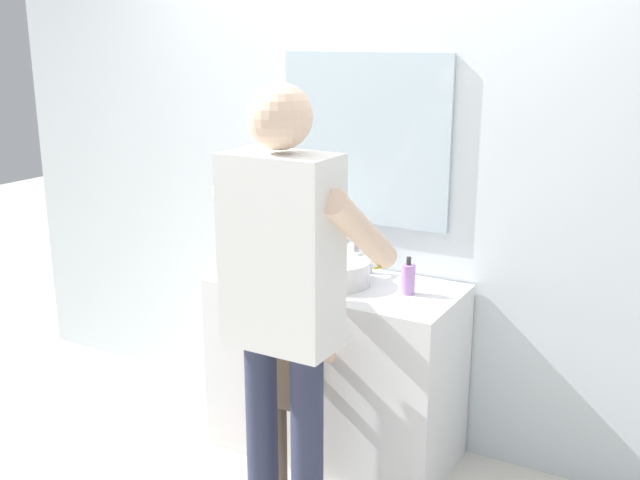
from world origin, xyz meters
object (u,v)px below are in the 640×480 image
object	(u,v)px
soap_bottle	(408,279)
child_toddler	(290,375)
adult_parent	(284,280)
toothbrush_cup	(261,260)

from	to	relation	value
soap_bottle	child_toddler	size ratio (longest dim) A/B	0.18
soap_bottle	adult_parent	xyz separation A→B (m)	(-0.21, -0.66, 0.15)
toothbrush_cup	soap_bottle	world-z (taller)	toothbrush_cup
soap_bottle	adult_parent	distance (m)	0.71
toothbrush_cup	child_toddler	bearing A→B (deg)	-44.31
adult_parent	child_toddler	bearing A→B (deg)	118.15
toothbrush_cup	child_toddler	distance (m)	0.65
toothbrush_cup	adult_parent	world-z (taller)	adult_parent
soap_bottle	adult_parent	size ratio (longest dim) A/B	0.09
toothbrush_cup	soap_bottle	distance (m)	0.74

